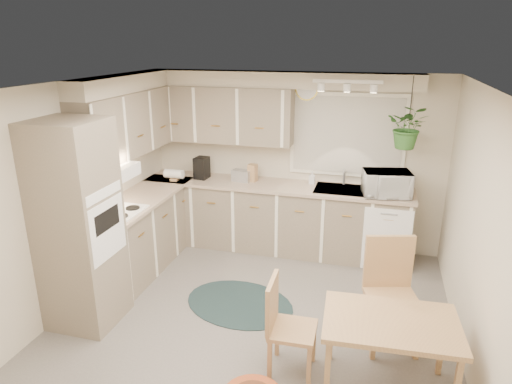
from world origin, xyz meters
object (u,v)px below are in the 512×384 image
chair_back (393,297)px  microwave (387,181)px  dining_table (388,356)px  braided_rug (240,303)px  chair_left (293,327)px

chair_back → microwave: size_ratio=1.85×
dining_table → braided_rug: size_ratio=0.86×
chair_left → braided_rug: 1.25m
chair_back → chair_left: bearing=20.2°
chair_left → chair_back: bearing=123.8°
chair_back → braided_rug: bearing=-26.1°
chair_left → chair_back: size_ratio=0.84×
dining_table → chair_left: size_ratio=1.21×
braided_rug → microwave: (1.48, 1.41, 1.13)m
chair_back → microwave: 1.82m
dining_table → chair_back: size_ratio=1.02×
dining_table → microwave: size_ratio=1.88×
dining_table → chair_back: (0.03, 0.62, 0.19)m
chair_left → braided_rug: chair_left is taller
dining_table → braided_rug: 1.84m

